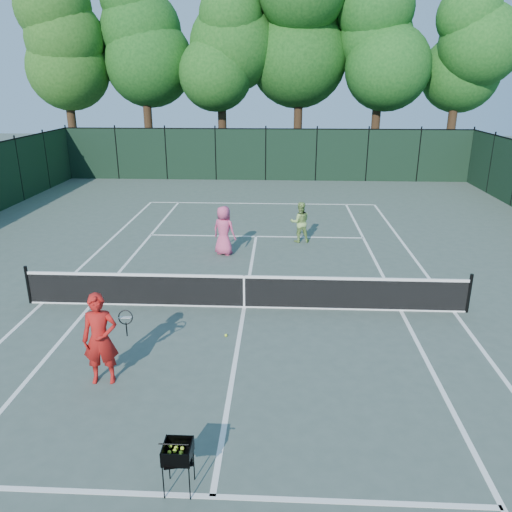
{
  "coord_description": "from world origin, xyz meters",
  "views": [
    {
      "loc": [
        0.91,
        -12.01,
        5.68
      ],
      "look_at": [
        0.26,
        1.0,
        1.1
      ],
      "focal_mm": 35.0,
      "sensor_mm": 36.0,
      "label": 1
    }
  ],
  "objects_px": {
    "ball_hopper": "(178,452)",
    "loose_ball_midcourt": "(226,335)",
    "coach": "(100,339)",
    "player_pink": "(224,231)",
    "player_green": "(300,222)"
  },
  "relations": [
    {
      "from": "player_pink",
      "to": "loose_ball_midcourt",
      "type": "bearing_deg",
      "value": 120.82
    },
    {
      "from": "player_green",
      "to": "loose_ball_midcourt",
      "type": "relative_size",
      "value": 22.22
    },
    {
      "from": "coach",
      "to": "ball_hopper",
      "type": "xyz_separation_m",
      "value": [
        2.04,
        -2.71,
        -0.28
      ]
    },
    {
      "from": "player_green",
      "to": "coach",
      "type": "bearing_deg",
      "value": 58.54
    },
    {
      "from": "player_green",
      "to": "loose_ball_midcourt",
      "type": "distance_m",
      "value": 7.74
    },
    {
      "from": "player_green",
      "to": "loose_ball_midcourt",
      "type": "height_order",
      "value": "player_green"
    },
    {
      "from": "ball_hopper",
      "to": "loose_ball_midcourt",
      "type": "relative_size",
      "value": 11.69
    },
    {
      "from": "coach",
      "to": "player_green",
      "type": "bearing_deg",
      "value": 58.17
    },
    {
      "from": "ball_hopper",
      "to": "loose_ball_midcourt",
      "type": "xyz_separation_m",
      "value": [
        0.19,
        4.65,
        -0.63
      ]
    },
    {
      "from": "player_green",
      "to": "loose_ball_midcourt",
      "type": "bearing_deg",
      "value": 67.82
    },
    {
      "from": "coach",
      "to": "player_green",
      "type": "height_order",
      "value": "coach"
    },
    {
      "from": "coach",
      "to": "player_pink",
      "type": "distance_m",
      "value": 7.99
    },
    {
      "from": "player_pink",
      "to": "player_green",
      "type": "xyz_separation_m",
      "value": [
        2.65,
        1.56,
        -0.1
      ]
    },
    {
      "from": "coach",
      "to": "ball_hopper",
      "type": "bearing_deg",
      "value": -60.75
    },
    {
      "from": "coach",
      "to": "player_pink",
      "type": "xyz_separation_m",
      "value": [
        1.54,
        7.83,
        -0.09
      ]
    }
  ]
}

